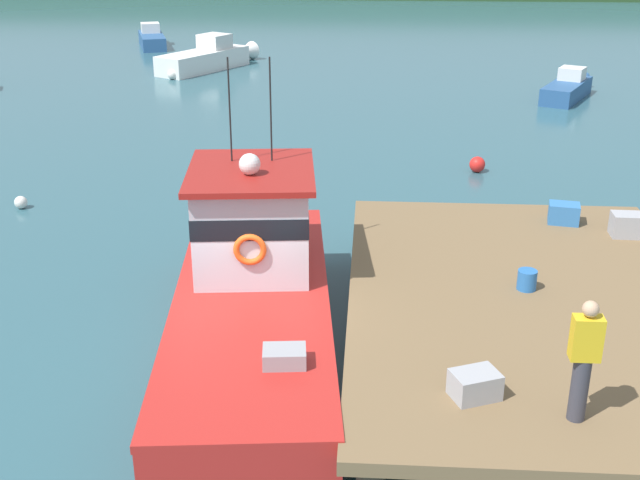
# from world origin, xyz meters

# --- Properties ---
(ground_plane) EXTENTS (200.00, 200.00, 0.00)m
(ground_plane) POSITION_xyz_m (0.00, 0.00, 0.00)
(ground_plane) COLOR #2D5660
(dock) EXTENTS (6.00, 9.00, 1.20)m
(dock) POSITION_xyz_m (4.80, 0.00, 1.07)
(dock) COLOR #4C3D2D
(dock) RESTS_ON ground
(main_fishing_boat) EXTENTS (3.36, 9.94, 4.80)m
(main_fishing_boat) POSITION_xyz_m (0.14, 0.28, 1.01)
(main_fishing_boat) COLOR red
(main_fishing_boat) RESTS_ON ground
(crate_stack_near_edge) EXTENTS (0.61, 0.46, 0.45)m
(crate_stack_near_edge) POSITION_xyz_m (7.09, 2.80, 1.43)
(crate_stack_near_edge) COLOR #9E9EA3
(crate_stack_near_edge) RESTS_ON dock
(crate_stack_mid_dock) EXTENTS (0.67, 0.54, 0.41)m
(crate_stack_mid_dock) POSITION_xyz_m (6.02, 3.44, 1.40)
(crate_stack_mid_dock) COLOR #3370B2
(crate_stack_mid_dock) RESTS_ON dock
(crate_single_far) EXTENTS (0.72, 0.64, 0.36)m
(crate_single_far) POSITION_xyz_m (3.52, -3.03, 1.38)
(crate_single_far) COLOR #9E9EA3
(crate_single_far) RESTS_ON dock
(bait_bucket) EXTENTS (0.32, 0.32, 0.34)m
(bait_bucket) POSITION_xyz_m (4.75, 0.27, 1.37)
(bait_bucket) COLOR #2866B2
(bait_bucket) RESTS_ON dock
(deckhand_by_the_boat) EXTENTS (0.36, 0.22, 1.63)m
(deckhand_by_the_boat) POSITION_xyz_m (4.73, -3.44, 2.06)
(deckhand_by_the_boat) COLOR #383842
(deckhand_by_the_boat) RESTS_ON dock
(moored_boat_mid_harbor) EXTENTS (2.87, 4.53, 1.17)m
(moored_boat_mid_harbor) POSITION_xyz_m (10.01, 20.98, 0.40)
(moored_boat_mid_harbor) COLOR #285184
(moored_boat_mid_harbor) RESTS_ON ground
(moored_boat_off_the_point) EXTENTS (2.49, 4.87, 1.23)m
(moored_boat_off_the_point) POSITION_xyz_m (-10.25, 32.95, 0.42)
(moored_boat_off_the_point) COLOR #285184
(moored_boat_off_the_point) RESTS_ON ground
(moored_boat_far_left) EXTENTS (4.22, 5.95, 1.57)m
(moored_boat_far_left) POSITION_xyz_m (-5.71, 26.34, 0.54)
(moored_boat_far_left) COLOR white
(moored_boat_far_left) RESTS_ON ground
(mooring_buoy_channel_marker) EXTENTS (0.46, 0.46, 0.46)m
(mooring_buoy_channel_marker) POSITION_xyz_m (5.19, 10.63, 0.23)
(mooring_buoy_channel_marker) COLOR red
(mooring_buoy_channel_marker) RESTS_ON ground
(mooring_buoy_spare_mooring) EXTENTS (0.43, 0.43, 0.43)m
(mooring_buoy_spare_mooring) POSITION_xyz_m (-6.88, 23.65, 0.22)
(mooring_buoy_spare_mooring) COLOR silver
(mooring_buoy_spare_mooring) RESTS_ON ground
(mooring_buoy_outer) EXTENTS (0.33, 0.33, 0.33)m
(mooring_buoy_outer) POSITION_xyz_m (-6.78, 6.75, 0.16)
(mooring_buoy_outer) COLOR silver
(mooring_buoy_outer) RESTS_ON ground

